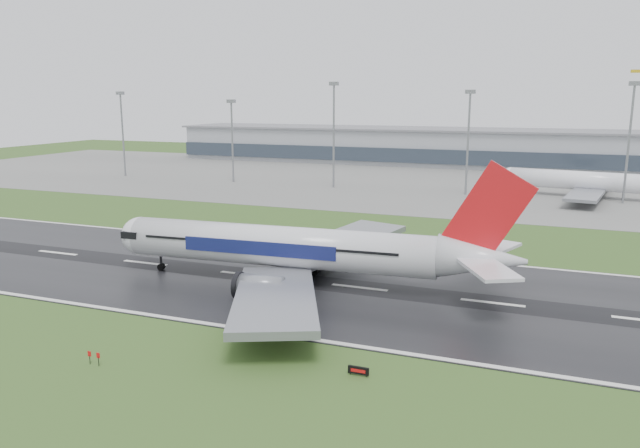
% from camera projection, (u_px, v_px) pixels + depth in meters
% --- Properties ---
extents(ground, '(520.00, 520.00, 0.00)m').
position_uv_depth(ground, '(245.00, 275.00, 101.14)').
color(ground, '#2D4D1C').
rests_on(ground, ground).
extents(runway, '(400.00, 45.00, 0.10)m').
position_uv_depth(runway, '(245.00, 275.00, 101.13)').
color(runway, black).
rests_on(runway, ground).
extents(apron, '(400.00, 130.00, 0.08)m').
position_uv_depth(apron, '(411.00, 181.00, 215.36)').
color(apron, slate).
rests_on(apron, ground).
extents(terminal, '(240.00, 36.00, 15.00)m').
position_uv_depth(terminal, '(441.00, 147.00, 268.67)').
color(terminal, gray).
rests_on(terminal, ground).
extents(main_airliner, '(70.01, 67.10, 19.44)m').
position_uv_depth(main_airliner, '(306.00, 223.00, 94.16)').
color(main_airliner, silver).
rests_on(main_airliner, runway).
extents(parked_airliner, '(60.89, 57.81, 15.74)m').
position_uv_depth(parked_airliner, '(591.00, 171.00, 177.55)').
color(parked_airliner, white).
rests_on(parked_airliner, apron).
extents(runway_sign, '(2.27, 0.93, 1.04)m').
position_uv_depth(runway_sign, '(358.00, 371.00, 64.33)').
color(runway_sign, black).
rests_on(runway_sign, ground).
extents(floodmast_0, '(0.64, 0.64, 30.07)m').
position_uv_depth(floodmast_0, '(123.00, 136.00, 225.92)').
color(floodmast_0, gray).
rests_on(floodmast_0, ground).
extents(floodmast_1, '(0.64, 0.64, 27.24)m').
position_uv_depth(floodmast_1, '(232.00, 143.00, 209.97)').
color(floodmast_1, gray).
rests_on(floodmast_1, ground).
extents(floodmast_2, '(0.64, 0.64, 32.79)m').
position_uv_depth(floodmast_2, '(334.00, 137.00, 196.30)').
color(floodmast_2, gray).
rests_on(floodmast_2, ground).
extents(floodmast_3, '(0.64, 0.64, 30.12)m').
position_uv_depth(floodmast_3, '(468.00, 145.00, 181.57)').
color(floodmast_3, gray).
rests_on(floodmast_3, ground).
extents(floodmast_4, '(0.64, 0.64, 32.15)m').
position_uv_depth(floodmast_4, '(628.00, 146.00, 166.17)').
color(floodmast_4, gray).
rests_on(floodmast_4, ground).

